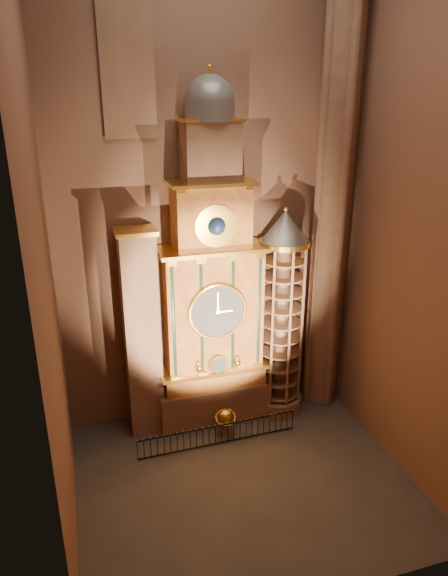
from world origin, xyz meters
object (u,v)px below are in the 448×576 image
object	(u,v)px
astronomical_clock	(212,296)
celestial_globe	(226,420)
stair_turret	(281,317)
portrait_tower	(142,334)
iron_railing	(219,435)

from	to	relation	value
astronomical_clock	celestial_globe	world-z (taller)	astronomical_clock
astronomical_clock	celestial_globe	distance (m)	6.08
stair_turret	celestial_globe	world-z (taller)	stair_turret
portrait_tower	astronomical_clock	bearing A→B (deg)	-0.29
portrait_tower	celestial_globe	world-z (taller)	portrait_tower
stair_turret	celestial_globe	distance (m)	5.73
astronomical_clock	stair_turret	world-z (taller)	astronomical_clock
celestial_globe	iron_railing	xyz separation A→B (m)	(-0.52, -0.59, -0.29)
celestial_globe	iron_railing	world-z (taller)	celestial_globe
portrait_tower	stair_turret	distance (m)	6.91
astronomical_clock	iron_railing	world-z (taller)	astronomical_clock
celestial_globe	portrait_tower	bearing A→B (deg)	153.34
portrait_tower	iron_railing	size ratio (longest dim) A/B	1.32
astronomical_clock	iron_railing	size ratio (longest dim) A/B	2.17
stair_turret	iron_railing	world-z (taller)	stair_turret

